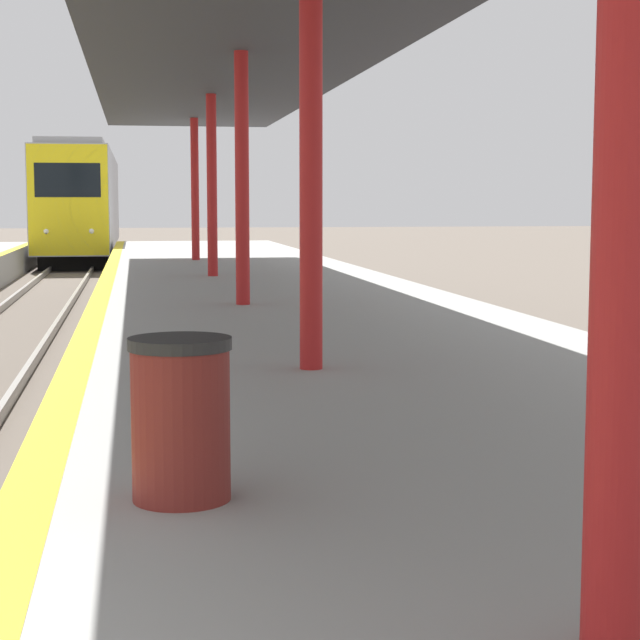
{
  "coord_description": "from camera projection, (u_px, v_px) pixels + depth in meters",
  "views": [
    {
      "loc": [
        2.22,
        -2.06,
        2.39
      ],
      "look_at": [
        6.34,
        21.8,
        -0.29
      ],
      "focal_mm": 60.0,
      "sensor_mm": 36.0,
      "label": 1
    }
  ],
  "objects": [
    {
      "name": "train",
      "position": [
        83.0,
        203.0,
        46.17
      ],
      "size": [
        2.73,
        20.92,
        4.61
      ],
      "color": "black",
      "rests_on": "ground"
    },
    {
      "name": "trash_bin",
      "position": [
        181.0,
        418.0,
        5.38
      ],
      "size": [
        0.52,
        0.52,
        0.83
      ],
      "color": "maroon",
      "rests_on": "platform_right"
    },
    {
      "name": "station_canopy",
      "position": [
        241.0,
        48.0,
        15.37
      ],
      "size": [
        4.51,
        31.12,
        3.87
      ],
      "color": "red",
      "rests_on": "platform_right"
    }
  ]
}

